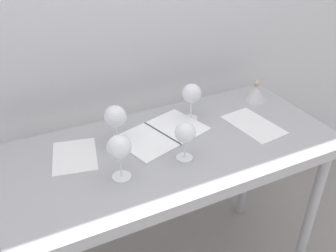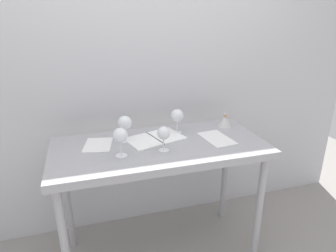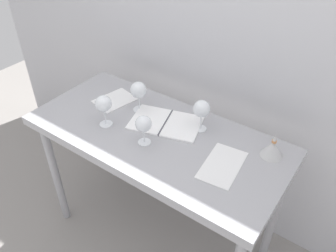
{
  "view_description": "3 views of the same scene",
  "coord_description": "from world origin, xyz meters",
  "px_view_note": "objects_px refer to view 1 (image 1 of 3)",
  "views": [
    {
      "loc": [
        -0.58,
        -1.13,
        1.78
      ],
      "look_at": [
        -0.02,
        0.01,
        0.99
      ],
      "focal_mm": 39.24,
      "sensor_mm": 36.0,
      "label": 1
    },
    {
      "loc": [
        -0.45,
        -1.73,
        1.7
      ],
      "look_at": [
        0.07,
        0.04,
        1.0
      ],
      "focal_mm": 31.68,
      "sensor_mm": 36.0,
      "label": 2
    },
    {
      "loc": [
        0.87,
        -1.13,
        2.03
      ],
      "look_at": [
        0.04,
        0.04,
        0.93
      ],
      "focal_mm": 36.78,
      "sensor_mm": 36.0,
      "label": 3
    }
  ],
  "objects_px": {
    "wine_glass_near_left": "(119,148)",
    "tasting_sheet_upper": "(254,125)",
    "wine_glass_far_left": "(115,118)",
    "wine_glass_near_center": "(185,134)",
    "wine_glass_far_right": "(191,94)",
    "tasting_sheet_lower": "(75,156)",
    "open_notebook": "(162,134)",
    "decanter_funnel": "(256,92)"
  },
  "relations": [
    {
      "from": "wine_glass_near_left",
      "to": "tasting_sheet_upper",
      "type": "relative_size",
      "value": 0.65
    },
    {
      "from": "wine_glass_near_left",
      "to": "wine_glass_far_left",
      "type": "bearing_deg",
      "value": 74.52
    },
    {
      "from": "wine_glass_near_left",
      "to": "tasting_sheet_upper",
      "type": "height_order",
      "value": "wine_glass_near_left"
    },
    {
      "from": "wine_glass_near_center",
      "to": "wine_glass_far_left",
      "type": "relative_size",
      "value": 0.9
    },
    {
      "from": "wine_glass_far_right",
      "to": "tasting_sheet_lower",
      "type": "bearing_deg",
      "value": -174.24
    },
    {
      "from": "open_notebook",
      "to": "tasting_sheet_upper",
      "type": "height_order",
      "value": "open_notebook"
    },
    {
      "from": "open_notebook",
      "to": "wine_glass_near_center",
      "type": "bearing_deg",
      "value": -104.02
    },
    {
      "from": "open_notebook",
      "to": "tasting_sheet_lower",
      "type": "height_order",
      "value": "open_notebook"
    },
    {
      "from": "wine_glass_far_right",
      "to": "tasting_sheet_lower",
      "type": "distance_m",
      "value": 0.58
    },
    {
      "from": "wine_glass_near_left",
      "to": "open_notebook",
      "type": "distance_m",
      "value": 0.35
    },
    {
      "from": "wine_glass_far_left",
      "to": "tasting_sheet_lower",
      "type": "distance_m",
      "value": 0.22
    },
    {
      "from": "wine_glass_far_right",
      "to": "tasting_sheet_lower",
      "type": "height_order",
      "value": "wine_glass_far_right"
    },
    {
      "from": "wine_glass_far_right",
      "to": "tasting_sheet_lower",
      "type": "xyz_separation_m",
      "value": [
        -0.56,
        -0.06,
        -0.12
      ]
    },
    {
      "from": "wine_glass_far_left",
      "to": "open_notebook",
      "type": "bearing_deg",
      "value": -5.43
    },
    {
      "from": "wine_glass_far_left",
      "to": "tasting_sheet_lower",
      "type": "height_order",
      "value": "wine_glass_far_left"
    },
    {
      "from": "tasting_sheet_lower",
      "to": "decanter_funnel",
      "type": "distance_m",
      "value": 0.96
    },
    {
      "from": "wine_glass_near_center",
      "to": "wine_glass_far_left",
      "type": "xyz_separation_m",
      "value": [
        -0.21,
        0.21,
        0.01
      ]
    },
    {
      "from": "wine_glass_far_left",
      "to": "decanter_funnel",
      "type": "height_order",
      "value": "wine_glass_far_left"
    },
    {
      "from": "wine_glass_near_left",
      "to": "wine_glass_far_right",
      "type": "relative_size",
      "value": 1.02
    },
    {
      "from": "wine_glass_near_left",
      "to": "wine_glass_far_left",
      "type": "distance_m",
      "value": 0.22
    },
    {
      "from": "tasting_sheet_upper",
      "to": "decanter_funnel",
      "type": "xyz_separation_m",
      "value": [
        0.16,
        0.2,
        0.04
      ]
    },
    {
      "from": "wine_glass_near_center",
      "to": "open_notebook",
      "type": "relative_size",
      "value": 0.37
    },
    {
      "from": "wine_glass_far_left",
      "to": "wine_glass_near_center",
      "type": "bearing_deg",
      "value": -45.88
    },
    {
      "from": "tasting_sheet_upper",
      "to": "tasting_sheet_lower",
      "type": "xyz_separation_m",
      "value": [
        -0.79,
        0.12,
        0.0
      ]
    },
    {
      "from": "open_notebook",
      "to": "decanter_funnel",
      "type": "bearing_deg",
      "value": -7.71
    },
    {
      "from": "open_notebook",
      "to": "tasting_sheet_upper",
      "type": "distance_m",
      "value": 0.43
    },
    {
      "from": "wine_glass_near_center",
      "to": "wine_glass_far_right",
      "type": "bearing_deg",
      "value": 56.62
    },
    {
      "from": "wine_glass_far_left",
      "to": "open_notebook",
      "type": "distance_m",
      "value": 0.23
    },
    {
      "from": "wine_glass_near_left",
      "to": "wine_glass_far_right",
      "type": "height_order",
      "value": "wine_glass_near_left"
    },
    {
      "from": "open_notebook",
      "to": "decanter_funnel",
      "type": "relative_size",
      "value": 3.45
    },
    {
      "from": "wine_glass_far_right",
      "to": "tasting_sheet_upper",
      "type": "relative_size",
      "value": 0.64
    },
    {
      "from": "wine_glass_far_right",
      "to": "open_notebook",
      "type": "relative_size",
      "value": 0.41
    },
    {
      "from": "wine_glass_near_center",
      "to": "tasting_sheet_lower",
      "type": "height_order",
      "value": "wine_glass_near_center"
    },
    {
      "from": "wine_glass_far_right",
      "to": "decanter_funnel",
      "type": "xyz_separation_m",
      "value": [
        0.39,
        0.02,
        -0.08
      ]
    },
    {
      "from": "wine_glass_far_left",
      "to": "wine_glass_near_left",
      "type": "bearing_deg",
      "value": -105.48
    },
    {
      "from": "wine_glass_far_right",
      "to": "wine_glass_near_center",
      "type": "bearing_deg",
      "value": -123.38
    },
    {
      "from": "open_notebook",
      "to": "tasting_sheet_lower",
      "type": "distance_m",
      "value": 0.38
    },
    {
      "from": "wine_glass_near_left",
      "to": "tasting_sheet_lower",
      "type": "distance_m",
      "value": 0.27
    },
    {
      "from": "open_notebook",
      "to": "decanter_funnel",
      "type": "xyz_separation_m",
      "value": [
        0.57,
        0.09,
        0.04
      ]
    },
    {
      "from": "wine_glass_near_center",
      "to": "wine_glass_near_left",
      "type": "relative_size",
      "value": 0.89
    },
    {
      "from": "wine_glass_near_left",
      "to": "open_notebook",
      "type": "height_order",
      "value": "wine_glass_near_left"
    },
    {
      "from": "wine_glass_near_center",
      "to": "tasting_sheet_upper",
      "type": "distance_m",
      "value": 0.43
    }
  ]
}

